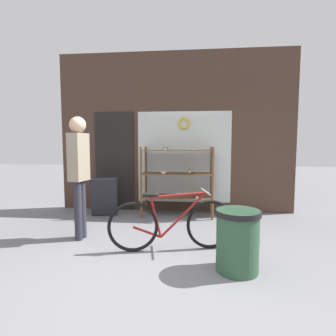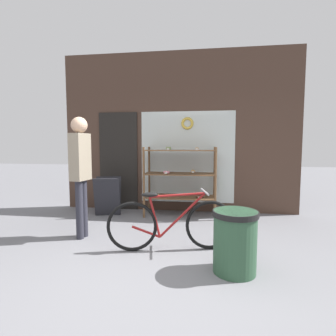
% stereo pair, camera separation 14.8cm
% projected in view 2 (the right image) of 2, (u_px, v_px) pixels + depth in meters
% --- Properties ---
extents(ground_plane, '(30.00, 30.00, 0.00)m').
position_uv_depth(ground_plane, '(150.00, 278.00, 2.78)').
color(ground_plane, slate).
extents(storefront_facade, '(4.93, 0.13, 3.33)m').
position_uv_depth(storefront_facade, '(176.00, 135.00, 5.52)').
color(storefront_facade, '#473328').
rests_on(storefront_facade, ground_plane).
extents(display_case, '(1.40, 0.54, 1.37)m').
position_uv_depth(display_case, '(180.00, 176.00, 5.17)').
color(display_case, brown).
rests_on(display_case, ground_plane).
extents(bicycle, '(1.69, 0.52, 0.80)m').
position_uv_depth(bicycle, '(171.00, 224.00, 3.49)').
color(bicycle, black).
rests_on(bicycle, ground_plane).
extents(sandwich_board, '(0.57, 0.47, 0.76)m').
position_uv_depth(sandwich_board, '(108.00, 196.00, 5.22)').
color(sandwich_board, '#232328').
rests_on(sandwich_board, ground_plane).
extents(pedestrian, '(0.24, 0.34, 1.82)m').
position_uv_depth(pedestrian, '(80.00, 166.00, 3.90)').
color(pedestrian, '#282833').
rests_on(pedestrian, ground_plane).
extents(trash_bin, '(0.50, 0.50, 0.69)m').
position_uv_depth(trash_bin, '(235.00, 239.00, 2.88)').
color(trash_bin, '#2D5138').
rests_on(trash_bin, ground_plane).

